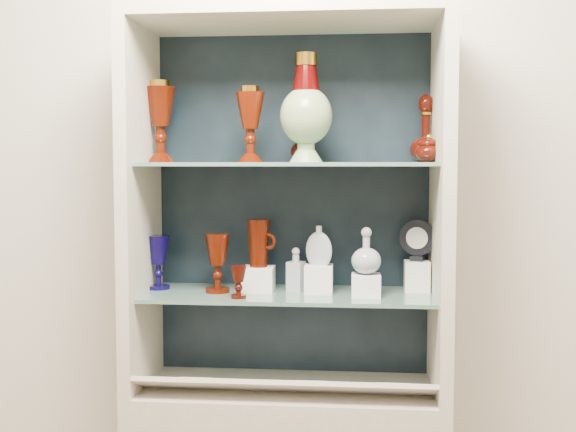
# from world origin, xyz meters

# --- Properties ---
(wall_back) EXTENTS (3.50, 0.02, 2.80)m
(wall_back) POSITION_xyz_m (0.00, 1.75, 1.40)
(wall_back) COLOR beige
(wall_back) RESTS_ON ground
(cabinet_back_panel) EXTENTS (0.98, 0.02, 1.15)m
(cabinet_back_panel) POSITION_xyz_m (0.00, 1.72, 1.32)
(cabinet_back_panel) COLOR black
(cabinet_back_panel) RESTS_ON cabinet_base
(cabinet_side_left) EXTENTS (0.04, 0.40, 1.15)m
(cabinet_side_left) POSITION_xyz_m (-0.48, 1.53, 1.32)
(cabinet_side_left) COLOR #B9AF9C
(cabinet_side_left) RESTS_ON cabinet_base
(cabinet_side_right) EXTENTS (0.04, 0.40, 1.15)m
(cabinet_side_right) POSITION_xyz_m (0.48, 1.53, 1.32)
(cabinet_side_right) COLOR #B9AF9C
(cabinet_side_right) RESTS_ON cabinet_base
(cabinet_top_cap) EXTENTS (1.00, 0.40, 0.04)m
(cabinet_top_cap) POSITION_xyz_m (0.00, 1.53, 1.92)
(cabinet_top_cap) COLOR #B9AF9C
(cabinet_top_cap) RESTS_ON cabinet_side_left
(shelf_lower) EXTENTS (0.92, 0.34, 0.01)m
(shelf_lower) POSITION_xyz_m (0.00, 1.55, 1.04)
(shelf_lower) COLOR slate
(shelf_lower) RESTS_ON cabinet_side_left
(shelf_upper) EXTENTS (0.92, 0.34, 0.01)m
(shelf_upper) POSITION_xyz_m (0.00, 1.55, 1.46)
(shelf_upper) COLOR slate
(shelf_upper) RESTS_ON cabinet_side_left
(label_ledge) EXTENTS (0.92, 0.17, 0.09)m
(label_ledge) POSITION_xyz_m (0.00, 1.42, 0.78)
(label_ledge) COLOR #B9AF9C
(label_ledge) RESTS_ON cabinet_base
(label_card_0) EXTENTS (0.10, 0.06, 0.03)m
(label_card_0) POSITION_xyz_m (-0.27, 1.42, 0.80)
(label_card_0) COLOR white
(label_card_0) RESTS_ON label_ledge
(label_card_1) EXTENTS (0.10, 0.06, 0.03)m
(label_card_1) POSITION_xyz_m (0.08, 1.42, 0.80)
(label_card_1) COLOR white
(label_card_1) RESTS_ON label_ledge
(label_card_2) EXTENTS (0.10, 0.06, 0.03)m
(label_card_2) POSITION_xyz_m (0.33, 1.42, 0.80)
(label_card_2) COLOR white
(label_card_2) RESTS_ON label_ledge
(pedestal_lamp_left) EXTENTS (0.14, 0.14, 0.27)m
(pedestal_lamp_left) POSITION_xyz_m (-0.43, 1.59, 1.60)
(pedestal_lamp_left) COLOR #4E1203
(pedestal_lamp_left) RESTS_ON shelf_upper
(pedestal_lamp_right) EXTENTS (0.11, 0.11, 0.24)m
(pedestal_lamp_right) POSITION_xyz_m (-0.12, 1.50, 1.59)
(pedestal_lamp_right) COLOR #4E1203
(pedestal_lamp_right) RESTS_ON shelf_upper
(enamel_urn) EXTENTS (0.19, 0.19, 0.33)m
(enamel_urn) POSITION_xyz_m (0.06, 1.49, 1.64)
(enamel_urn) COLOR #0C4826
(enamel_urn) RESTS_ON shelf_upper
(ruby_decanter_a) EXTENTS (0.09, 0.09, 0.22)m
(ruby_decanter_a) POSITION_xyz_m (0.04, 1.62, 1.58)
(ruby_decanter_a) COLOR #3C0C04
(ruby_decanter_a) RESTS_ON shelf_upper
(ruby_decanter_b) EXTENTS (0.11, 0.11, 0.23)m
(ruby_decanter_b) POSITION_xyz_m (0.44, 1.65, 1.59)
(ruby_decanter_b) COLOR #3C0C04
(ruby_decanter_b) RESTS_ON shelf_upper
(lidded_bowl) EXTENTS (0.09, 0.09, 0.09)m
(lidded_bowl) POSITION_xyz_m (0.44, 1.55, 1.52)
(lidded_bowl) COLOR #3C0C04
(lidded_bowl) RESTS_ON shelf_upper
(cobalt_goblet) EXTENTS (0.08, 0.08, 0.18)m
(cobalt_goblet) POSITION_xyz_m (-0.44, 1.58, 1.14)
(cobalt_goblet) COLOR #0D0641
(cobalt_goblet) RESTS_ON shelf_lower
(ruby_goblet_tall) EXTENTS (0.09, 0.09, 0.19)m
(ruby_goblet_tall) POSITION_xyz_m (-0.23, 1.54, 1.15)
(ruby_goblet_tall) COLOR #4E1203
(ruby_goblet_tall) RESTS_ON shelf_lower
(ruby_goblet_small) EXTENTS (0.06, 0.06, 0.10)m
(ruby_goblet_small) POSITION_xyz_m (-0.15, 1.44, 1.10)
(ruby_goblet_small) COLOR #3C0C04
(ruby_goblet_small) RESTS_ON shelf_lower
(riser_ruby_pitcher) EXTENTS (0.10, 0.10, 0.08)m
(riser_ruby_pitcher) POSITION_xyz_m (-0.10, 1.57, 1.09)
(riser_ruby_pitcher) COLOR silver
(riser_ruby_pitcher) RESTS_ON shelf_lower
(ruby_pitcher) EXTENTS (0.14, 0.11, 0.16)m
(ruby_pitcher) POSITION_xyz_m (-0.10, 1.57, 1.21)
(ruby_pitcher) COLOR #4E1203
(ruby_pitcher) RESTS_ON riser_ruby_pitcher
(clear_square_bottle) EXTENTS (0.06, 0.06, 0.14)m
(clear_square_bottle) POSITION_xyz_m (0.02, 1.57, 1.12)
(clear_square_bottle) COLOR #919BA6
(clear_square_bottle) RESTS_ON shelf_lower
(riser_flat_flask) EXTENTS (0.09, 0.09, 0.09)m
(riser_flat_flask) POSITION_xyz_m (0.10, 1.56, 1.09)
(riser_flat_flask) COLOR silver
(riser_flat_flask) RESTS_ON shelf_lower
(flat_flask) EXTENTS (0.10, 0.07, 0.13)m
(flat_flask) POSITION_xyz_m (0.10, 1.56, 1.21)
(flat_flask) COLOR #A2A8B6
(flat_flask) RESTS_ON riser_flat_flask
(riser_clear_round_decanter) EXTENTS (0.09, 0.09, 0.07)m
(riser_clear_round_decanter) POSITION_xyz_m (0.25, 1.51, 1.08)
(riser_clear_round_decanter) COLOR silver
(riser_clear_round_decanter) RESTS_ON shelf_lower
(clear_round_decanter) EXTENTS (0.11, 0.11, 0.14)m
(clear_round_decanter) POSITION_xyz_m (0.25, 1.51, 1.19)
(clear_round_decanter) COLOR #919BA6
(clear_round_decanter) RESTS_ON riser_clear_round_decanter
(riser_cameo_medallion) EXTENTS (0.08, 0.08, 0.10)m
(riser_cameo_medallion) POSITION_xyz_m (0.41, 1.61, 1.10)
(riser_cameo_medallion) COLOR silver
(riser_cameo_medallion) RESTS_ON shelf_lower
(cameo_medallion) EXTENTS (0.12, 0.08, 0.14)m
(cameo_medallion) POSITION_xyz_m (0.41, 1.61, 1.22)
(cameo_medallion) COLOR black
(cameo_medallion) RESTS_ON riser_cameo_medallion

